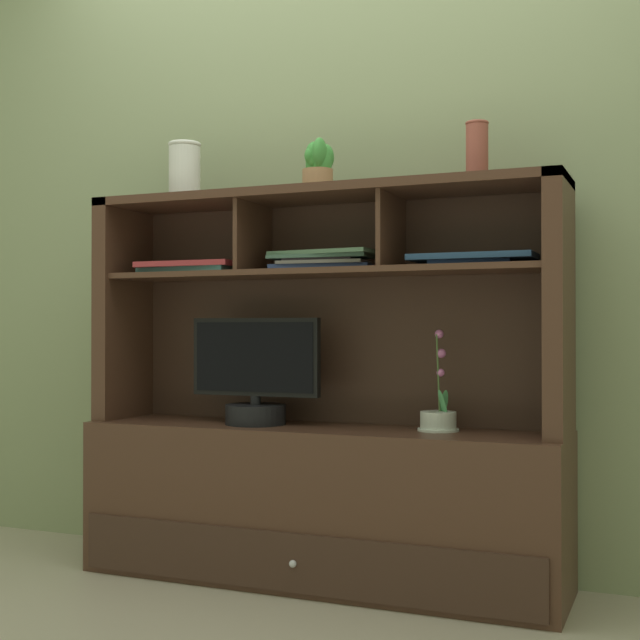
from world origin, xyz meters
name	(u,v)px	position (x,y,z in m)	size (l,w,h in m)	color
floor_plane	(320,584)	(0.00, 0.00, -0.01)	(6.00, 6.00, 0.02)	tan
back_wall	(345,182)	(0.00, 0.24, 1.40)	(6.00, 0.02, 2.80)	gray
media_console	(321,462)	(0.00, 0.01, 0.40)	(1.65, 0.45, 1.34)	#472C1F
tv_monitor	(255,381)	(-0.23, -0.04, 0.68)	(0.48, 0.21, 0.37)	black
potted_orchid	(438,417)	(0.41, 0.02, 0.57)	(0.14, 0.14, 0.33)	silver
magazine_stack_left	(190,267)	(-0.50, -0.03, 1.08)	(0.38, 0.21, 0.04)	#3D6B69
magazine_stack_centre	(323,260)	(0.00, 0.01, 1.10)	(0.39, 0.19, 0.07)	#364A86
magazine_stack_right	(472,259)	(0.52, 0.02, 1.08)	(0.40, 0.20, 0.04)	navy
potted_succulent	(318,165)	(0.00, -0.02, 1.42)	(0.12, 0.12, 0.17)	#AA7B52
ceramic_vase	(185,171)	(-0.54, 0.00, 1.44)	(0.12, 0.12, 0.21)	silver
accent_vase	(477,151)	(0.54, 0.02, 1.43)	(0.07, 0.07, 0.19)	#94483B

